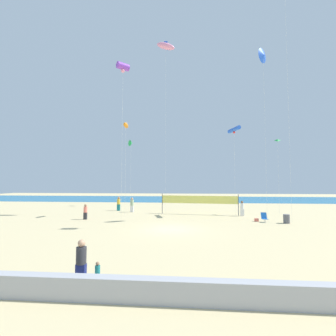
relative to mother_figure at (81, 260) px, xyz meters
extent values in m
plane|color=#D1BC89|center=(2.51, 10.53, -0.87)|extent=(120.00, 120.00, 0.00)
cube|color=#1E6B99|center=(2.51, 45.06, -0.87)|extent=(120.00, 20.00, 0.01)
cube|color=#A8A8AD|center=(2.51, -1.09, -0.50)|extent=(28.00, 0.44, 0.75)
cube|color=navy|center=(0.00, 0.00, -0.50)|extent=(0.36, 0.21, 0.74)
cylinder|color=#2D2D33|center=(0.00, 0.00, 0.18)|extent=(0.37, 0.37, 0.61)
sphere|color=tan|center=(0.00, 0.00, 0.62)|extent=(0.27, 0.27, 0.27)
cube|color=maroon|center=(0.61, 0.05, -0.69)|extent=(0.18, 0.11, 0.38)
cylinder|color=#19727A|center=(0.61, 0.05, -0.34)|extent=(0.19, 0.19, 0.31)
sphere|color=#997051|center=(0.61, 0.05, -0.12)|extent=(0.14, 0.14, 0.14)
cube|color=#19727A|center=(-5.26, 22.30, -0.45)|extent=(0.41, 0.24, 0.85)
cylinder|color=gold|center=(-5.26, 22.30, 0.33)|extent=(0.43, 0.43, 0.70)
sphere|color=#997051|center=(-5.26, 22.30, 0.83)|extent=(0.31, 0.31, 0.31)
cube|color=white|center=(10.00, 18.60, -0.49)|extent=(0.37, 0.22, 0.77)
cylinder|color=white|center=(10.00, 18.60, 0.22)|extent=(0.39, 0.39, 0.64)
sphere|color=brown|center=(10.00, 18.60, 0.68)|extent=(0.28, 0.28, 0.28)
cube|color=#2D2D33|center=(-6.46, 14.77, -0.52)|extent=(0.34, 0.20, 0.70)
cylinder|color=#EA7260|center=(-6.46, 14.77, 0.12)|extent=(0.35, 0.35, 0.58)
sphere|color=#997051|center=(-6.46, 14.77, 0.54)|extent=(0.26, 0.26, 0.26)
cube|color=white|center=(-3.12, 20.94, -0.45)|extent=(0.40, 0.24, 0.84)
cylinder|color=#99B28C|center=(-3.12, 20.94, 0.31)|extent=(0.42, 0.42, 0.69)
sphere|color=tan|center=(-3.12, 20.94, 0.81)|extent=(0.31, 0.31, 0.31)
cube|color=#1959B2|center=(11.17, 14.50, -0.55)|extent=(0.52, 0.48, 0.03)
cube|color=#1959B2|center=(11.17, 14.79, -0.27)|extent=(0.52, 0.23, 0.57)
cylinder|color=silver|center=(11.17, 14.35, -0.71)|extent=(0.03, 0.03, 0.32)
cylinder|color=silver|center=(11.17, 14.64, -0.71)|extent=(0.03, 0.03, 0.32)
cylinder|color=#595960|center=(12.99, 14.13, -0.47)|extent=(0.56, 0.56, 0.81)
cylinder|color=#4C4C51|center=(0.83, 20.07, 0.33)|extent=(0.08, 0.08, 2.40)
cylinder|color=#4C4C51|center=(9.68, 19.00, 0.33)|extent=(0.08, 0.08, 2.40)
cube|color=#EAE566|center=(5.25, 19.54, 0.86)|extent=(8.85, 1.09, 0.90)
cube|color=#EA7260|center=(10.53, 14.98, -0.72)|extent=(0.37, 0.18, 0.30)
cylinder|color=silver|center=(-5.41, 29.39, 4.24)|extent=(0.01, 0.01, 10.22)
cone|color=green|center=(-5.41, 29.39, 9.35)|extent=(1.04, 1.06, 1.01)
cylinder|color=silver|center=(13.03, 13.09, 9.85)|extent=(0.01, 0.01, 21.45)
cylinder|color=silver|center=(9.30, 18.82, 4.06)|extent=(0.01, 0.01, 9.86)
cylinder|color=blue|center=(9.30, 18.82, 8.99)|extent=(1.13, 2.39, 0.45)
sphere|color=red|center=(9.30, 18.82, 8.66)|extent=(0.27, 0.27, 0.27)
cylinder|color=silver|center=(14.76, 20.57, 3.54)|extent=(0.01, 0.01, 8.83)
pyramid|color=green|center=(14.75, 20.54, 8.01)|extent=(0.70, 0.70, 0.40)
cylinder|color=silver|center=(-3.11, 17.55, 4.27)|extent=(0.01, 0.01, 10.29)
ellipsoid|color=orange|center=(-3.11, 17.55, 9.41)|extent=(0.55, 1.44, 0.62)
cube|color=white|center=(-3.11, 17.55, 9.62)|extent=(0.28, 0.06, 0.35)
cylinder|color=silver|center=(1.26, 19.93, 9.57)|extent=(0.01, 0.01, 20.89)
ellipsoid|color=pink|center=(1.26, 19.93, 20.02)|extent=(2.45, 0.84, 1.42)
cube|color=blue|center=(1.26, 19.93, 20.36)|extent=(0.46, 0.06, 0.58)
cylinder|color=silver|center=(11.92, 16.13, 7.68)|extent=(0.01, 0.01, 17.11)
cone|color=blue|center=(11.92, 16.13, 16.24)|extent=(1.29, 1.33, 1.60)
cylinder|color=silver|center=(-2.60, 14.31, 6.93)|extent=(0.01, 0.01, 15.61)
cylinder|color=purple|center=(-2.60, 14.31, 14.74)|extent=(1.39, 1.34, 0.69)
sphere|color=pink|center=(-2.60, 14.31, 14.29)|extent=(0.42, 0.42, 0.42)
camera|label=1|loc=(3.98, -8.65, 2.90)|focal=25.24mm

